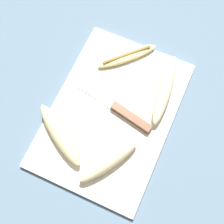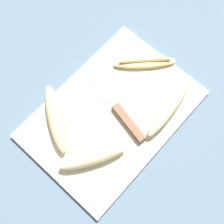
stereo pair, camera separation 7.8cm
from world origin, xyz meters
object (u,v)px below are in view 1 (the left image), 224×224
at_px(banana_cream_curved, 165,89).
at_px(banana_golden_short, 127,56).
at_px(knife, 125,113).
at_px(banana_ripe_center, 60,134).
at_px(banana_soft_right, 108,162).

distance_m(banana_cream_curved, banana_golden_short, 0.14).
height_order(knife, banana_cream_curved, banana_cream_curved).
height_order(banana_ripe_center, banana_cream_curved, same).
relative_size(banana_soft_right, banana_golden_short, 1.10).
height_order(banana_soft_right, banana_golden_short, banana_soft_right).
distance_m(knife, banana_golden_short, 0.16).
bearing_deg(banana_golden_short, knife, -158.12).
xyz_separation_m(banana_soft_right, banana_cream_curved, (0.23, -0.05, 0.00)).
xyz_separation_m(banana_cream_curved, banana_golden_short, (0.05, 0.13, -0.01)).
relative_size(banana_cream_curved, banana_golden_short, 1.39).
bearing_deg(banana_golden_short, banana_ripe_center, 167.01).
bearing_deg(banana_soft_right, banana_ripe_center, 85.17).
bearing_deg(banana_ripe_center, banana_golden_short, -12.99).
bearing_deg(banana_soft_right, knife, 5.62).
bearing_deg(banana_ripe_center, knife, -45.88).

